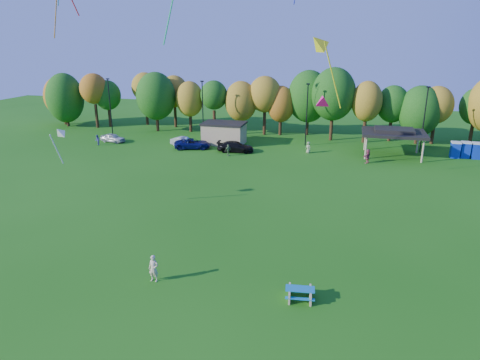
% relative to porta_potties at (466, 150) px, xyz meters
% --- Properties ---
extents(ground, '(160.00, 160.00, 0.00)m').
position_rel_porta_potties_xyz_m(ground, '(-23.36, -38.24, -1.10)').
color(ground, '#19600F').
rests_on(ground, ground).
extents(tree_line, '(93.57, 10.55, 11.15)m').
position_rel_porta_potties_xyz_m(tree_line, '(-24.39, 7.28, 4.82)').
color(tree_line, black).
rests_on(tree_line, ground).
extents(lamp_posts, '(64.50, 0.25, 9.09)m').
position_rel_porta_potties_xyz_m(lamp_posts, '(-21.36, 1.76, 3.80)').
color(lamp_posts, black).
rests_on(lamp_posts, ground).
extents(utility_building, '(6.30, 4.30, 3.25)m').
position_rel_porta_potties_xyz_m(utility_building, '(-33.36, -0.24, 0.54)').
color(utility_building, tan).
rests_on(utility_building, ground).
extents(pavilion, '(8.20, 6.20, 3.77)m').
position_rel_porta_potties_xyz_m(pavilion, '(-9.36, -1.24, 2.13)').
color(pavilion, tan).
rests_on(pavilion, ground).
extents(porta_potties, '(3.75, 1.46, 2.18)m').
position_rel_porta_potties_xyz_m(porta_potties, '(0.00, 0.00, 0.00)').
color(porta_potties, '#0D2DAC').
rests_on(porta_potties, ground).
extents(picnic_table, '(1.92, 1.65, 0.76)m').
position_rel_porta_potties_xyz_m(picnic_table, '(-17.36, -38.05, -0.66)').
color(picnic_table, tan).
rests_on(picnic_table, ground).
extents(kite_flyer, '(0.69, 0.46, 1.85)m').
position_rel_porta_potties_xyz_m(kite_flyer, '(-26.89, -38.37, -0.17)').
color(kite_flyer, beige).
rests_on(kite_flyer, ground).
extents(car_a, '(4.06, 2.12, 1.32)m').
position_rel_porta_potties_xyz_m(car_a, '(-50.24, -3.45, -0.44)').
color(car_a, silver).
rests_on(car_a, ground).
extents(car_b, '(4.37, 2.61, 1.36)m').
position_rel_porta_potties_xyz_m(car_b, '(-38.69, -3.27, -0.42)').
color(car_b, '#A9AAAF').
rests_on(car_b, ground).
extents(car_c, '(5.67, 3.82, 1.44)m').
position_rel_porta_potties_xyz_m(car_c, '(-36.96, -4.26, -0.38)').
color(car_c, '#0E1255').
rests_on(car_c, ground).
extents(car_d, '(5.30, 2.58, 1.48)m').
position_rel_porta_potties_xyz_m(car_d, '(-30.46, -4.51, -0.36)').
color(car_d, black).
rests_on(car_d, ground).
extents(far_person_0, '(0.95, 0.94, 1.54)m').
position_rel_porta_potties_xyz_m(far_person_0, '(-51.39, -5.84, -0.33)').
color(far_person_0, '#4A4495').
rests_on(far_person_0, ground).
extents(far_person_1, '(1.22, 1.73, 1.80)m').
position_rel_porta_potties_xyz_m(far_person_1, '(-12.66, -5.73, -0.20)').
color(far_person_1, '#A7455A').
rests_on(far_person_1, ground).
extents(far_person_2, '(0.89, 1.28, 1.80)m').
position_rel_porta_potties_xyz_m(far_person_2, '(-37.54, -4.78, -0.20)').
color(far_person_2, '#425E91').
rests_on(far_person_2, ground).
extents(far_person_3, '(0.93, 0.87, 1.60)m').
position_rel_porta_potties_xyz_m(far_person_3, '(-20.50, -2.59, -0.30)').
color(far_person_3, '#93A36F').
rests_on(far_person_3, ground).
extents(far_person_4, '(0.90, 0.93, 1.56)m').
position_rel_porta_potties_xyz_m(far_person_4, '(-30.89, -6.76, -0.32)').
color(far_person_4, '#688E57').
rests_on(far_person_4, ground).
extents(kite_6, '(3.13, 2.50, 5.53)m').
position_rel_porta_potties_xyz_m(kite_6, '(-17.87, -27.94, 13.74)').
color(kite_6, yellow).
extents(kite_12, '(1.13, 2.15, 3.40)m').
position_rel_porta_potties_xyz_m(kite_12, '(-39.76, -29.15, 6.26)').
color(kite_12, silver).
extents(kite_15, '(1.14, 1.37, 1.27)m').
position_rel_porta_potties_xyz_m(kite_15, '(-16.90, -34.54, 10.58)').
color(kite_15, '#FF0E76').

